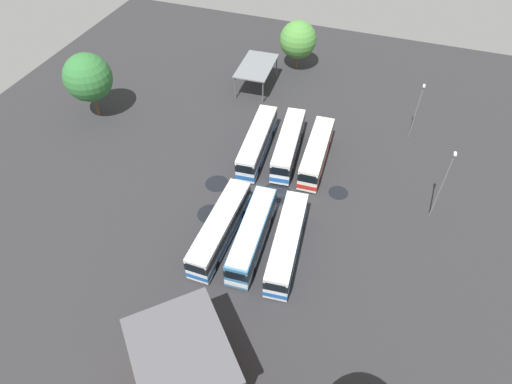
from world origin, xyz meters
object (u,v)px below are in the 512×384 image
bus_row0_slot0 (257,142)px  bus_row1_slot2 (287,242)px  bus_row0_slot1 (288,144)px  bus_row0_slot2 (316,153)px  lamp_post_far_corner (417,110)px  maintenance_shelter (256,66)px  bus_row1_slot1 (252,235)px  bus_row1_slot0 (220,228)px  tree_north_edge (298,40)px  tree_northwest (88,77)px  lamp_post_mid_lot (443,184)px  depot_building (185,367)px

bus_row0_slot0 → bus_row1_slot2: 17.29m
bus_row0_slot1 → bus_row0_slot2: size_ratio=1.06×
lamp_post_far_corner → bus_row0_slot1: bearing=-57.1°
bus_row0_slot2 → maintenance_shelter: 20.47m
bus_row0_slot1 → bus_row1_slot2: 16.49m
bus_row1_slot1 → bus_row1_slot0: bearing=-85.3°
bus_row1_slot1 → bus_row0_slot2: bearing=168.4°
bus_row0_slot0 → bus_row0_slot1: (-0.87, 4.07, -0.00)m
bus_row0_slot1 → tree_north_edge: bearing=-166.9°
bus_row1_slot1 → lamp_post_far_corner: 29.67m
bus_row0_slot0 → bus_row0_slot2: same height
bus_row1_slot0 → bus_row1_slot2: same height
bus_row1_slot2 → lamp_post_far_corner: 27.79m
bus_row1_slot2 → tree_northwest: size_ratio=1.29×
bus_row1_slot1 → lamp_post_mid_lot: bearing=121.7°
depot_building → lamp_post_mid_lot: 33.04m
bus_row0_slot1 → lamp_post_mid_lot: size_ratio=1.29×
bus_row0_slot2 → lamp_post_mid_lot: 16.07m
bus_row0_slot1 → tree_north_edge: (-22.71, -5.30, 3.22)m
lamp_post_far_corner → lamp_post_mid_lot: (14.52, 3.95, 0.66)m
lamp_post_mid_lot → tree_northwest: (-4.28, -48.63, 1.05)m
bus_row0_slot1 → lamp_post_far_corner: 18.15m
bus_row0_slot2 → lamp_post_far_corner: 15.29m
bus_row0_slot1 → bus_row1_slot0: 16.63m
bus_row0_slot2 → tree_north_edge: bearing=-158.2°
bus_row0_slot0 → tree_northwest: size_ratio=1.32×
bus_row0_slot2 → depot_building: (31.77, -3.32, 1.43)m
lamp_post_far_corner → bus_row1_slot2: bearing=-22.3°
lamp_post_far_corner → bus_row0_slot2: bearing=-47.7°
bus_row0_slot1 → bus_row0_slot2: bearing=84.7°
bus_row0_slot1 → tree_northwest: (0.48, -29.62, 4.40)m
lamp_post_mid_lot → tree_north_edge: 36.69m
bus_row0_slot1 → depot_building: 32.18m
bus_row0_slot2 → lamp_post_far_corner: lamp_post_far_corner is taller
bus_row0_slot0 → bus_row1_slot2: size_ratio=1.03×
maintenance_shelter → tree_north_edge: 9.23m
depot_building → tree_north_edge: (-54.85, -5.90, 1.79)m
bus_row1_slot0 → tree_northwest: tree_northwest is taller
maintenance_shelter → tree_northwest: size_ratio=0.93×
bus_row1_slot1 → lamp_post_mid_lot: (-11.30, 18.30, 3.35)m
bus_row1_slot2 → bus_row0_slot0: bearing=-150.0°
bus_row0_slot1 → bus_row1_slot2: (15.84, 4.58, 0.00)m
bus_row1_slot0 → bus_row1_slot1: 3.66m
bus_row1_slot2 → tree_northwest: 37.74m
bus_row1_slot0 → lamp_post_mid_lot: bearing=117.9°
bus_row0_slot1 → tree_northwest: tree_northwest is taller
bus_row1_slot1 → depot_building: 16.13m
bus_row1_slot2 → bus_row1_slot1: bearing=-86.5°
bus_row1_slot1 → lamp_post_far_corner: lamp_post_far_corner is taller
tree_northwest → bus_row0_slot0: bearing=89.1°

